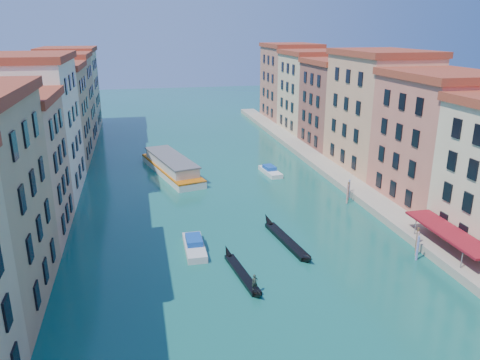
# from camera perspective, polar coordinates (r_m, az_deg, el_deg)

# --- Properties ---
(left_bank_palazzos) EXTENTS (12.80, 128.40, 21.00)m
(left_bank_palazzos) POSITION_cam_1_polar(r_m,az_deg,el_deg) (70.15, -24.90, 4.22)
(left_bank_palazzos) COLOR #C6B68C
(left_bank_palazzos) RESTS_ON ground
(right_bank_palazzos) EXTENTS (12.80, 128.40, 21.00)m
(right_bank_palazzos) POSITION_cam_1_polar(r_m,az_deg,el_deg) (79.84, 18.49, 6.52)
(right_bank_palazzos) COLOR #AF6043
(right_bank_palazzos) RESTS_ON ground
(quay) EXTENTS (4.00, 140.00, 1.00)m
(quay) POSITION_cam_1_polar(r_m,az_deg,el_deg) (78.41, 12.78, -0.18)
(quay) COLOR #AFA88D
(quay) RESTS_ON ground
(vaporetto_far) EXTENTS (9.74, 21.30, 3.09)m
(vaporetto_far) POSITION_cam_1_polar(r_m,az_deg,el_deg) (82.85, -8.37, 1.71)
(vaporetto_far) COLOR silver
(vaporetto_far) RESTS_ON ground
(gondola_fore) EXTENTS (2.30, 11.12, 2.22)m
(gondola_fore) POSITION_cam_1_polar(r_m,az_deg,el_deg) (49.33, 0.24, -11.21)
(gondola_fore) COLOR black
(gondola_fore) RESTS_ON ground
(gondola_far) EXTENTS (2.77, 13.38, 1.90)m
(gondola_far) POSITION_cam_1_polar(r_m,az_deg,el_deg) (56.82, 5.56, -7.12)
(gondola_far) COLOR black
(gondola_far) RESTS_ON ground
(motorboat_mid) EXTENTS (2.26, 6.95, 1.43)m
(motorboat_mid) POSITION_cam_1_polar(r_m,az_deg,el_deg) (54.75, -5.59, -7.95)
(motorboat_mid) COLOR beige
(motorboat_mid) RESTS_ON ground
(motorboat_far) EXTENTS (2.74, 6.73, 1.36)m
(motorboat_far) POSITION_cam_1_polar(r_m,az_deg,el_deg) (82.24, 3.70, 1.12)
(motorboat_far) COLOR silver
(motorboat_far) RESTS_ON ground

